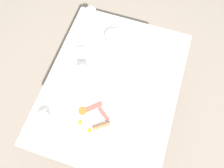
{
  "coord_description": "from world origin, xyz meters",
  "views": [
    {
      "loc": [
        -0.17,
        0.51,
        2.11
      ],
      "look_at": [
        0.0,
        0.0,
        0.78
      ],
      "focal_mm": 35.0,
      "sensor_mm": 36.0,
      "label": 1
    }
  ],
  "objects_px": {
    "teacup_with_saucer_left": "(44,118)",
    "knife_by_plate": "(140,128)",
    "teapot_near": "(114,39)",
    "fork_spare": "(164,71)",
    "spoon_for_tea": "(142,162)",
    "water_glass_short": "(91,16)",
    "teacup_with_saucer_right": "(82,54)",
    "water_glass_tall": "(83,75)",
    "breakfast_plate": "(92,119)",
    "fork_by_plate": "(121,78)",
    "napkin_folded": "(156,42)"
  },
  "relations": [
    {
      "from": "teapot_near",
      "to": "fork_spare",
      "type": "relative_size",
      "value": 1.3
    },
    {
      "from": "teapot_near",
      "to": "water_glass_tall",
      "type": "xyz_separation_m",
      "value": [
        0.1,
        0.33,
        0.02
      ]
    },
    {
      "from": "spoon_for_tea",
      "to": "fork_spare",
      "type": "distance_m",
      "value": 0.61
    },
    {
      "from": "teacup_with_saucer_right",
      "to": "spoon_for_tea",
      "type": "distance_m",
      "value": 0.8
    },
    {
      "from": "breakfast_plate",
      "to": "teapot_near",
      "type": "bearing_deg",
      "value": -85.94
    },
    {
      "from": "teacup_with_saucer_right",
      "to": "water_glass_short",
      "type": "xyz_separation_m",
      "value": [
        0.03,
        -0.29,
        0.04
      ]
    },
    {
      "from": "water_glass_short",
      "to": "fork_by_plate",
      "type": "bearing_deg",
      "value": 133.1
    },
    {
      "from": "teacup_with_saucer_left",
      "to": "water_glass_short",
      "type": "bearing_deg",
      "value": -91.88
    },
    {
      "from": "spoon_for_tea",
      "to": "fork_spare",
      "type": "relative_size",
      "value": 0.81
    },
    {
      "from": "teapot_near",
      "to": "knife_by_plate",
      "type": "xyz_separation_m",
      "value": [
        -0.34,
        0.53,
        -0.05
      ]
    },
    {
      "from": "teacup_with_saucer_right",
      "to": "water_glass_tall",
      "type": "height_order",
      "value": "water_glass_tall"
    },
    {
      "from": "napkin_folded",
      "to": "fork_spare",
      "type": "distance_m",
      "value": 0.23
    },
    {
      "from": "teacup_with_saucer_left",
      "to": "knife_by_plate",
      "type": "distance_m",
      "value": 0.6
    },
    {
      "from": "teacup_with_saucer_left",
      "to": "fork_spare",
      "type": "xyz_separation_m",
      "value": [
        -0.63,
        -0.56,
        -0.02
      ]
    },
    {
      "from": "water_glass_short",
      "to": "napkin_folded",
      "type": "distance_m",
      "value": 0.5
    },
    {
      "from": "teacup_with_saucer_right",
      "to": "spoon_for_tea",
      "type": "relative_size",
      "value": 1.05
    },
    {
      "from": "breakfast_plate",
      "to": "knife_by_plate",
      "type": "bearing_deg",
      "value": -172.35
    },
    {
      "from": "teacup_with_saucer_left",
      "to": "teacup_with_saucer_right",
      "type": "bearing_deg",
      "value": -96.96
    },
    {
      "from": "water_glass_short",
      "to": "knife_by_plate",
      "type": "xyz_separation_m",
      "value": [
        -0.56,
        0.65,
        -0.06
      ]
    },
    {
      "from": "breakfast_plate",
      "to": "knife_by_plate",
      "type": "relative_size",
      "value": 1.72
    },
    {
      "from": "teapot_near",
      "to": "fork_spare",
      "type": "bearing_deg",
      "value": 86.4
    },
    {
      "from": "teacup_with_saucer_right",
      "to": "fork_by_plate",
      "type": "height_order",
      "value": "teacup_with_saucer_right"
    },
    {
      "from": "knife_by_plate",
      "to": "spoon_for_tea",
      "type": "bearing_deg",
      "value": 107.9
    },
    {
      "from": "teacup_with_saucer_left",
      "to": "teapot_near",
      "type": "bearing_deg",
      "value": -110.2
    },
    {
      "from": "water_glass_tall",
      "to": "teacup_with_saucer_left",
      "type": "bearing_deg",
      "value": 66.59
    },
    {
      "from": "teacup_with_saucer_right",
      "to": "water_glass_short",
      "type": "height_order",
      "value": "water_glass_short"
    },
    {
      "from": "teapot_near",
      "to": "teacup_with_saucer_left",
      "type": "bearing_deg",
      "value": -9.35
    },
    {
      "from": "breakfast_plate",
      "to": "fork_by_plate",
      "type": "distance_m",
      "value": 0.34
    },
    {
      "from": "breakfast_plate",
      "to": "teacup_with_saucer_right",
      "type": "bearing_deg",
      "value": -61.03
    },
    {
      "from": "napkin_folded",
      "to": "water_glass_short",
      "type": "bearing_deg",
      "value": -2.78
    },
    {
      "from": "teacup_with_saucer_left",
      "to": "water_glass_short",
      "type": "relative_size",
      "value": 1.03
    },
    {
      "from": "teapot_near",
      "to": "fork_by_plate",
      "type": "distance_m",
      "value": 0.28
    },
    {
      "from": "breakfast_plate",
      "to": "fork_by_plate",
      "type": "xyz_separation_m",
      "value": [
        -0.09,
        -0.33,
        -0.01
      ]
    },
    {
      "from": "water_glass_tall",
      "to": "napkin_folded",
      "type": "bearing_deg",
      "value": -131.51
    },
    {
      "from": "water_glass_short",
      "to": "fork_spare",
      "type": "distance_m",
      "value": 0.65
    },
    {
      "from": "teapot_near",
      "to": "breakfast_plate",
      "type": "bearing_deg",
      "value": 14.91
    },
    {
      "from": "water_glass_short",
      "to": "knife_by_plate",
      "type": "height_order",
      "value": "water_glass_short"
    },
    {
      "from": "napkin_folded",
      "to": "spoon_for_tea",
      "type": "xyz_separation_m",
      "value": [
        -0.12,
        0.81,
        -0.0
      ]
    },
    {
      "from": "spoon_for_tea",
      "to": "teacup_with_saucer_left",
      "type": "bearing_deg",
      "value": -4.78
    },
    {
      "from": "water_glass_tall",
      "to": "fork_by_plate",
      "type": "relative_size",
      "value": 1.0
    },
    {
      "from": "knife_by_plate",
      "to": "spoon_for_tea",
      "type": "height_order",
      "value": "same"
    },
    {
      "from": "teapot_near",
      "to": "water_glass_short",
      "type": "relative_size",
      "value": 1.57
    },
    {
      "from": "water_glass_tall",
      "to": "knife_by_plate",
      "type": "distance_m",
      "value": 0.49
    },
    {
      "from": "fork_by_plate",
      "to": "breakfast_plate",
      "type": "bearing_deg",
      "value": 74.84
    },
    {
      "from": "water_glass_short",
      "to": "fork_by_plate",
      "type": "height_order",
      "value": "water_glass_short"
    },
    {
      "from": "knife_by_plate",
      "to": "spoon_for_tea",
      "type": "relative_size",
      "value": 1.33
    },
    {
      "from": "teapot_near",
      "to": "napkin_folded",
      "type": "bearing_deg",
      "value": 120.76
    },
    {
      "from": "teacup_with_saucer_left",
      "to": "teacup_with_saucer_right",
      "type": "distance_m",
      "value": 0.5
    },
    {
      "from": "spoon_for_tea",
      "to": "water_glass_tall",
      "type": "bearing_deg",
      "value": -37.35
    },
    {
      "from": "teacup_with_saucer_left",
      "to": "fork_by_plate",
      "type": "distance_m",
      "value": 0.56
    }
  ]
}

